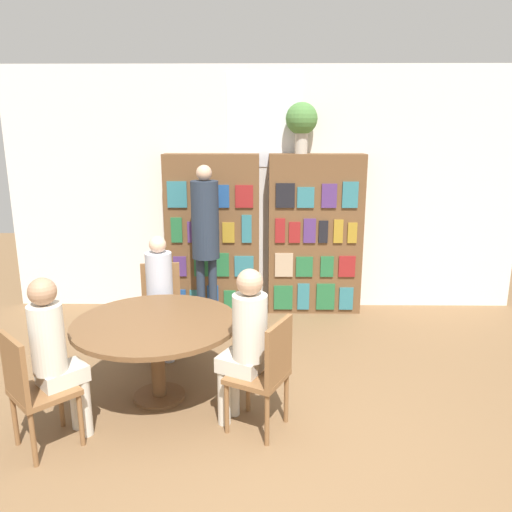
% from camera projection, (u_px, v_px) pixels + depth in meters
% --- Properties ---
extents(ground_plane, '(16.00, 16.00, 0.00)m').
position_uv_depth(ground_plane, '(265.00, 477.00, 3.32)').
color(ground_plane, brown).
extents(wall_back, '(6.40, 0.07, 3.00)m').
position_uv_depth(wall_back, '(264.00, 190.00, 6.25)').
color(wall_back, silver).
rests_on(wall_back, ground_plane).
extents(bookshelf_left, '(1.15, 0.34, 1.97)m').
position_uv_depth(bookshelf_left, '(213.00, 234.00, 6.20)').
color(bookshelf_left, brown).
rests_on(bookshelf_left, ground_plane).
extents(bookshelf_right, '(1.15, 0.34, 1.97)m').
position_uv_depth(bookshelf_right, '(315.00, 235.00, 6.18)').
color(bookshelf_right, brown).
rests_on(bookshelf_right, ground_plane).
extents(flower_vase, '(0.38, 0.38, 0.59)m').
position_uv_depth(flower_vase, '(302.00, 121.00, 5.85)').
color(flower_vase, '#B7AD9E').
rests_on(flower_vase, bookshelf_right).
extents(reading_table, '(1.38, 1.38, 0.71)m').
position_uv_depth(reading_table, '(156.00, 332.00, 4.16)').
color(reading_table, brown).
rests_on(reading_table, ground_plane).
extents(chair_near_camera, '(0.57, 0.57, 0.90)m').
position_uv_depth(chair_near_camera, '(32.00, 386.00, 3.49)').
color(chair_near_camera, brown).
rests_on(chair_near_camera, ground_plane).
extents(chair_left_side, '(0.46, 0.46, 0.90)m').
position_uv_depth(chair_left_side, '(161.00, 303.00, 5.17)').
color(chair_left_side, brown).
rests_on(chair_left_side, ground_plane).
extents(chair_far_side, '(0.54, 0.54, 0.90)m').
position_uv_depth(chair_far_side, '(266.00, 370.00, 3.72)').
color(chair_far_side, brown).
rests_on(chair_far_side, ground_plane).
extents(seated_reader_left, '(0.31, 0.39, 1.24)m').
position_uv_depth(seated_reader_left, '(160.00, 290.00, 4.94)').
color(seated_reader_left, '#B2B7C6').
rests_on(seated_reader_left, ground_plane).
extents(seated_reader_right, '(0.40, 0.38, 1.27)m').
position_uv_depth(seated_reader_right, '(245.00, 338.00, 3.75)').
color(seated_reader_right, beige).
rests_on(seated_reader_right, ground_plane).
extents(seated_reader_back, '(0.39, 0.39, 1.27)m').
position_uv_depth(seated_reader_back, '(55.00, 350.00, 3.56)').
color(seated_reader_back, beige).
rests_on(seated_reader_back, ground_plane).
extents(librarian_standing, '(0.31, 0.58, 1.87)m').
position_uv_depth(librarian_standing, '(206.00, 228.00, 5.67)').
color(librarian_standing, '#232D3D').
rests_on(librarian_standing, ground_plane).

